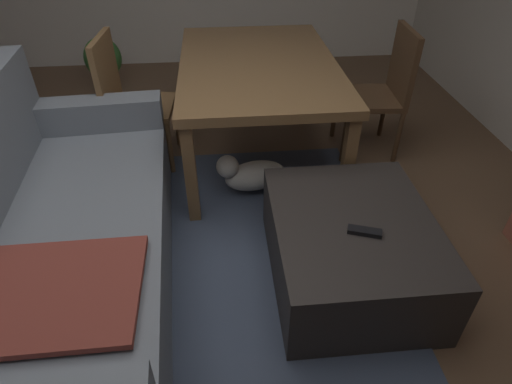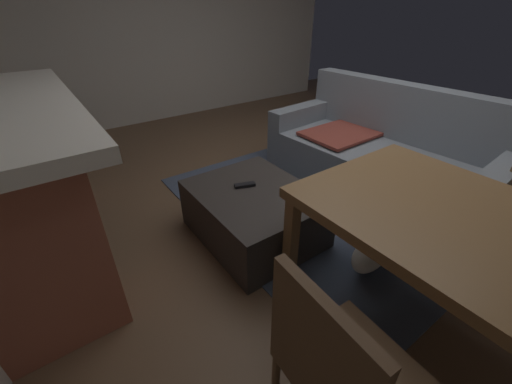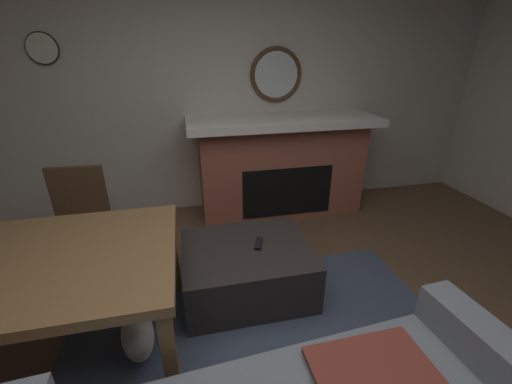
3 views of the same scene
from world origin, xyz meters
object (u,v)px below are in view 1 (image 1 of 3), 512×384
at_px(dining_chair_south, 384,86).
at_px(dining_chair_north, 126,95).
at_px(ottoman_coffee_table, 350,249).
at_px(potted_plant, 104,62).
at_px(tv_remote, 365,231).
at_px(couch, 50,244).
at_px(small_dog, 251,174).
at_px(dining_table, 258,71).

bearing_deg(dining_chair_south, dining_chair_north, 89.64).
bearing_deg(ottoman_coffee_table, potted_plant, 33.34).
bearing_deg(tv_remote, couch, 103.25).
bearing_deg(potted_plant, small_dog, -145.37).
bearing_deg(potted_plant, dining_chair_south, -119.99).
distance_m(ottoman_coffee_table, dining_chair_north, 1.86).
height_order(ottoman_coffee_table, dining_chair_south, dining_chair_south).
relative_size(couch, potted_plant, 4.21).
relative_size(dining_table, potted_plant, 3.08).
relative_size(ottoman_coffee_table, dining_chair_south, 1.05).
bearing_deg(potted_plant, dining_table, -133.87).
bearing_deg(ottoman_coffee_table, dining_chair_south, -23.72).
bearing_deg(dining_chair_north, ottoman_coffee_table, -135.72).
bearing_deg(dining_table, ottoman_coffee_table, -164.84).
bearing_deg(dining_chair_north, couch, 169.92).
bearing_deg(dining_chair_north, small_dog, -122.75).
height_order(tv_remote, dining_chair_north, dining_chair_north).
distance_m(dining_chair_north, small_dog, 1.05).
xyz_separation_m(ottoman_coffee_table, small_dog, (0.78, 0.45, -0.04)).
height_order(dining_chair_north, small_dog, dining_chair_north).
height_order(ottoman_coffee_table, potted_plant, potted_plant).
bearing_deg(dining_table, tv_remote, -165.27).
bearing_deg(dining_chair_south, ottoman_coffee_table, 156.28).
bearing_deg(dining_table, small_dog, 169.33).
height_order(couch, dining_chair_north, couch).
xyz_separation_m(tv_remote, dining_chair_north, (1.42, 1.30, 0.11)).
bearing_deg(dining_chair_south, potted_plant, 60.01).
height_order(couch, tv_remote, couch).
height_order(dining_chair_south, potted_plant, dining_chair_south).
distance_m(dining_table, small_dog, 0.73).
distance_m(dining_chair_north, potted_plant, 1.41).
bearing_deg(couch, tv_remote, -95.83).
relative_size(couch, ottoman_coffee_table, 2.27).
bearing_deg(potted_plant, tv_remote, -147.40).
relative_size(couch, dining_chair_south, 2.38).
height_order(dining_table, potted_plant, dining_table).
xyz_separation_m(tv_remote, dining_chair_south, (1.40, -0.56, 0.11)).
distance_m(couch, potted_plant, 2.59).
relative_size(ottoman_coffee_table, potted_plant, 1.86).
height_order(tv_remote, small_dog, tv_remote).
bearing_deg(tv_remote, dining_table, 33.81).
bearing_deg(dining_table, dining_chair_north, 89.63).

